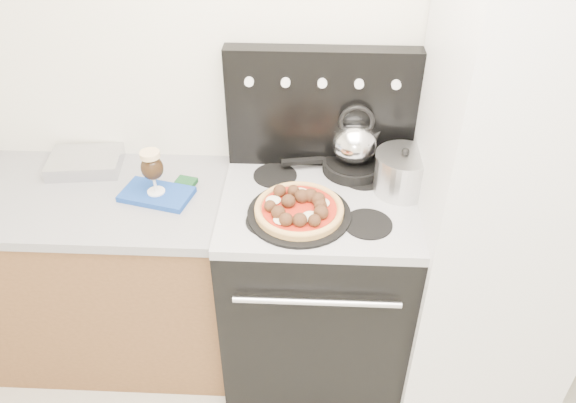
# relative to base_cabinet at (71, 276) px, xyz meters

# --- Properties ---
(room_shell) EXTENTS (3.52, 3.01, 2.52)m
(room_shell) POSITION_rel_base_cabinet_xyz_m (1.02, -0.91, 0.82)
(room_shell) COLOR beige
(room_shell) RESTS_ON ground
(base_cabinet) EXTENTS (1.45, 0.60, 0.86)m
(base_cabinet) POSITION_rel_base_cabinet_xyz_m (0.00, 0.00, 0.00)
(base_cabinet) COLOR brown
(base_cabinet) RESTS_ON ground
(countertop) EXTENTS (1.48, 0.63, 0.04)m
(countertop) POSITION_rel_base_cabinet_xyz_m (0.00, 0.00, 0.45)
(countertop) COLOR gray
(countertop) RESTS_ON base_cabinet
(stove_body) EXTENTS (0.76, 0.65, 0.88)m
(stove_body) POSITION_rel_base_cabinet_xyz_m (1.10, -0.02, 0.01)
(stove_body) COLOR black
(stove_body) RESTS_ON ground
(cooktop) EXTENTS (0.76, 0.65, 0.04)m
(cooktop) POSITION_rel_base_cabinet_xyz_m (1.10, -0.02, 0.47)
(cooktop) COLOR #ADADB2
(cooktop) RESTS_ON stove_body
(backguard) EXTENTS (0.76, 0.08, 0.50)m
(backguard) POSITION_rel_base_cabinet_xyz_m (1.10, 0.25, 0.74)
(backguard) COLOR black
(backguard) RESTS_ON cooktop
(fridge) EXTENTS (0.64, 0.68, 1.90)m
(fridge) POSITION_rel_base_cabinet_xyz_m (1.80, -0.05, 0.52)
(fridge) COLOR silver
(fridge) RESTS_ON ground
(foil_sheet) EXTENTS (0.32, 0.25, 0.06)m
(foil_sheet) POSITION_rel_base_cabinet_xyz_m (0.12, 0.18, 0.50)
(foil_sheet) COLOR silver
(foil_sheet) RESTS_ON countertop
(oven_mitt) EXTENTS (0.30, 0.22, 0.02)m
(oven_mitt) POSITION_rel_base_cabinet_xyz_m (0.46, -0.01, 0.48)
(oven_mitt) COLOR #163C94
(oven_mitt) RESTS_ON countertop
(beer_glass) EXTENTS (0.10, 0.10, 0.19)m
(beer_glass) POSITION_rel_base_cabinet_xyz_m (0.46, -0.01, 0.59)
(beer_glass) COLOR black
(beer_glass) RESTS_ON oven_mitt
(pizza_pan) EXTENTS (0.49, 0.49, 0.01)m
(pizza_pan) POSITION_rel_base_cabinet_xyz_m (1.03, -0.13, 0.50)
(pizza_pan) COLOR black
(pizza_pan) RESTS_ON cooktop
(pizza) EXTENTS (0.36, 0.36, 0.05)m
(pizza) POSITION_rel_base_cabinet_xyz_m (1.03, -0.13, 0.53)
(pizza) COLOR #E19546
(pizza) RESTS_ON pizza_pan
(skillet) EXTENTS (0.30, 0.30, 0.05)m
(skillet) POSITION_rel_base_cabinet_xyz_m (1.25, 0.18, 0.51)
(skillet) COLOR black
(skillet) RESTS_ON cooktop
(tea_kettle) EXTENTS (0.23, 0.23, 0.21)m
(tea_kettle) POSITION_rel_base_cabinet_xyz_m (1.25, 0.18, 0.64)
(tea_kettle) COLOR silver
(tea_kettle) RESTS_ON skillet
(stock_pot) EXTENTS (0.26, 0.26, 0.16)m
(stock_pot) POSITION_rel_base_cabinet_xyz_m (1.43, 0.05, 0.57)
(stock_pot) COLOR silver
(stock_pot) RESTS_ON cooktop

